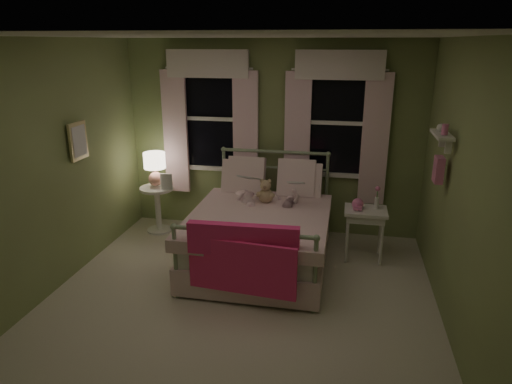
% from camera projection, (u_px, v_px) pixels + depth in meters
% --- Properties ---
extents(room_shell, '(4.20, 4.20, 4.20)m').
position_uv_depth(room_shell, '(235.00, 184.00, 4.22)').
color(room_shell, beige).
rests_on(room_shell, ground).
extents(bed, '(1.58, 2.04, 1.18)m').
position_uv_depth(bed, '(262.00, 232.00, 5.47)').
color(bed, white).
rests_on(bed, ground).
extents(pink_throw, '(1.10, 0.21, 0.71)m').
position_uv_depth(pink_throw, '(242.00, 251.00, 4.44)').
color(pink_throw, '#EC2E76').
rests_on(pink_throw, bed).
extents(child_left, '(0.34, 0.28, 0.79)m').
position_uv_depth(child_left, '(246.00, 174.00, 5.73)').
color(child_left, '#F7D1DD').
rests_on(child_left, bed).
extents(child_right, '(0.32, 0.26, 0.64)m').
position_uv_depth(child_right, '(290.00, 183.00, 5.65)').
color(child_right, '#F7D1DD').
rests_on(child_right, bed).
extents(book_left, '(0.22, 0.17, 0.26)m').
position_uv_depth(book_left, '(242.00, 180.00, 5.50)').
color(book_left, beige).
rests_on(book_left, child_left).
extents(book_right, '(0.20, 0.12, 0.26)m').
position_uv_depth(book_right, '(288.00, 186.00, 5.41)').
color(book_right, beige).
rests_on(book_right, child_right).
extents(teddy_bear, '(0.23, 0.19, 0.31)m').
position_uv_depth(teddy_bear, '(266.00, 193.00, 5.59)').
color(teddy_bear, tan).
rests_on(teddy_bear, bed).
extents(nightstand_left, '(0.46, 0.46, 0.65)m').
position_uv_depth(nightstand_left, '(158.00, 203.00, 6.34)').
color(nightstand_left, white).
rests_on(nightstand_left, ground).
extents(table_lamp, '(0.29, 0.29, 0.47)m').
position_uv_depth(table_lamp, '(155.00, 166.00, 6.17)').
color(table_lamp, '#E49887').
rests_on(table_lamp, nightstand_left).
extents(book_nightstand, '(0.17, 0.23, 0.02)m').
position_uv_depth(book_nightstand, '(161.00, 189.00, 6.17)').
color(book_nightstand, beige).
rests_on(book_nightstand, nightstand_left).
extents(nightstand_right, '(0.50, 0.40, 0.64)m').
position_uv_depth(nightstand_right, '(365.00, 217.00, 5.47)').
color(nightstand_right, white).
rests_on(nightstand_right, ground).
extents(pink_toy, '(0.14, 0.19, 0.14)m').
position_uv_depth(pink_toy, '(358.00, 204.00, 5.44)').
color(pink_toy, pink).
rests_on(pink_toy, nightstand_right).
extents(bud_vase, '(0.06, 0.06, 0.28)m').
position_uv_depth(bud_vase, '(377.00, 197.00, 5.42)').
color(bud_vase, white).
rests_on(bud_vase, nightstand_right).
extents(window_left, '(1.34, 0.13, 1.96)m').
position_uv_depth(window_left, '(210.00, 114.00, 6.17)').
color(window_left, black).
rests_on(window_left, room_shell).
extents(window_right, '(1.34, 0.13, 1.96)m').
position_uv_depth(window_right, '(337.00, 118.00, 5.86)').
color(window_right, black).
rests_on(window_right, room_shell).
extents(wall_shelf, '(0.15, 0.50, 0.60)m').
position_uv_depth(wall_shelf, '(441.00, 153.00, 4.46)').
color(wall_shelf, white).
rests_on(wall_shelf, room_shell).
extents(framed_picture, '(0.03, 0.32, 0.42)m').
position_uv_depth(framed_picture, '(78.00, 141.00, 5.08)').
color(framed_picture, beige).
rests_on(framed_picture, room_shell).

